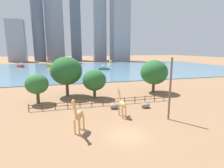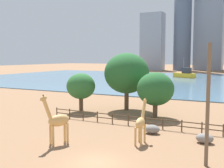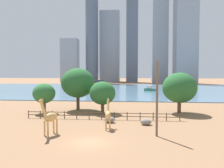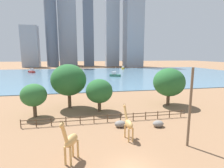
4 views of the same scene
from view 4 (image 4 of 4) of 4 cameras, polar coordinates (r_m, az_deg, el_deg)
name	(u,v)px [view 4 (image 4 of 4)]	position (r m, az deg, el deg)	size (l,w,h in m)	color
ground_plane	(88,75)	(94.51, -7.76, 3.07)	(400.00, 400.00, 0.00)	#8C6647
harbor_water	(89,75)	(91.52, -7.67, 2.93)	(180.00, 86.00, 0.20)	slate
giraffe_tall	(128,124)	(22.38, 5.37, -12.75)	(0.94, 3.01, 4.21)	tan
giraffe_companion	(70,141)	(18.26, -13.43, -17.60)	(1.85, 2.84, 4.82)	tan
utility_pole	(190,108)	(21.67, 24.11, -7.16)	(0.28, 0.28, 9.14)	brown
boulder_near_fence	(158,124)	(27.21, 14.83, -12.42)	(1.63, 1.22, 0.92)	gray
boulder_by_pole	(120,124)	(26.32, 2.70, -12.85)	(1.64, 1.25, 0.94)	gray
enclosure_fence	(109,117)	(27.91, -1.12, -10.86)	(26.12, 0.14, 1.30)	#4C3826
tree_left_large	(34,95)	(32.17, -24.18, -3.36)	(4.24, 4.24, 5.71)	brown
tree_center_broad	(169,82)	(37.94, 18.11, 0.54)	(6.45, 6.45, 7.79)	brown
tree_right_tall	(99,91)	(32.34, -4.19, -2.34)	(4.94, 4.94, 6.09)	brown
tree_left_small	(69,80)	(35.08, -13.95, 1.28)	(6.82, 6.82, 8.71)	brown
boat_ferry	(65,71)	(104.65, -15.04, 4.27)	(9.08, 6.83, 7.77)	gold
boat_sailboat	(115,75)	(83.88, 0.96, 3.02)	(5.44, 4.03, 4.64)	#337259
boat_tug	(123,68)	(129.43, 3.59, 5.26)	(2.29, 4.90, 2.08)	gold
boat_barge	(32,71)	(111.29, -24.75, 3.77)	(4.89, 5.49, 2.39)	#B22D28
skyline_tower_needle	(51,16)	(169.06, -19.43, 20.24)	(10.12, 10.12, 86.80)	slate
skyline_block_central	(112,17)	(167.59, 0.01, 20.97)	(11.69, 9.74, 87.48)	#939EAD
skyline_tower_glass	(133,29)	(157.51, 6.93, 17.42)	(14.54, 15.51, 64.58)	#939EAD
skyline_block_left	(30,47)	(165.91, -25.09, 10.96)	(13.45, 8.91, 34.39)	#939EAD
skyline_block_right	(88,25)	(169.65, -7.79, 18.41)	(9.17, 8.44, 73.89)	slate
skyline_tower_short	(68,35)	(179.19, -14.16, 15.38)	(16.40, 13.27, 59.27)	#939EAD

